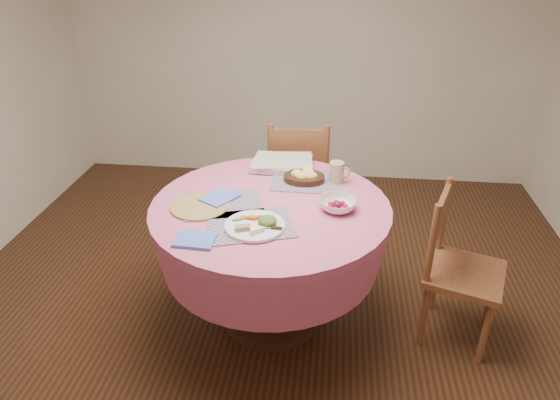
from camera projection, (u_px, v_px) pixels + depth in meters
The scene contains 16 objects.
ground at pixel (272, 317), 2.92m from camera, with size 4.00×4.00×0.00m, color #331C0F.
room_envelope at pixel (268, 5), 2.11m from camera, with size 4.01×4.01×2.71m.
dining_table at pixel (271, 237), 2.65m from camera, with size 1.24×1.24×0.75m.
chair_right at pixel (457, 265), 2.61m from camera, with size 0.49×0.50×0.86m.
chair_back at pixel (299, 180), 3.42m from camera, with size 0.44×0.42×0.93m.
placemat_front at pixel (250, 225), 2.37m from camera, with size 0.40×0.30×0.01m, color #157B73.
placemat_left at pixel (223, 204), 2.56m from camera, with size 0.40×0.30×0.01m, color #157B73.
placemat_back at pixel (308, 181), 2.80m from camera, with size 0.40×0.30×0.01m, color #157B73.
wicker_trivet at pixel (200, 206), 2.53m from camera, with size 0.30×0.30×0.01m, color olive.
napkin_near at pixel (195, 240), 2.25m from camera, with size 0.18×0.14×0.01m, color #5472D8.
napkin_far at pixel (220, 198), 2.60m from camera, with size 0.18×0.14×0.01m, color #5472D8.
dinner_plate at pixel (256, 225), 2.34m from camera, with size 0.29×0.29×0.05m.
bread_bowl at pixel (304, 176), 2.78m from camera, with size 0.23×0.23×0.08m.
latte_mug at pixel (337, 172), 2.76m from camera, with size 0.12×0.08×0.12m.
fruit_bowl at pixel (338, 205), 2.50m from camera, with size 0.20×0.20×0.06m.
newspaper_stack at pixel (282, 163), 2.96m from camera, with size 0.37×0.29×0.04m.
Camera 1 is at (0.31, -2.23, 1.98)m, focal length 32.00 mm.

